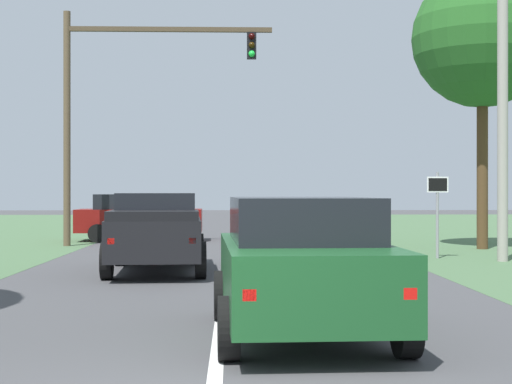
{
  "coord_description": "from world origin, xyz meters",
  "views": [
    {
      "loc": [
        0.18,
        -6.64,
        1.88
      ],
      "look_at": [
        0.94,
        18.7,
        1.86
      ],
      "focal_mm": 54.68,
      "sensor_mm": 36.0,
      "label": 1
    }
  ],
  "objects_px": {
    "pickup_truck_lead": "(157,231)",
    "traffic_light": "(119,93)",
    "keep_moving_sign": "(437,203)",
    "oak_tree_right": "(482,38)",
    "red_suv_near": "(302,262)",
    "utility_pole_right": "(503,100)",
    "crossing_suv_far": "(138,216)"
  },
  "relations": [
    {
      "from": "traffic_light",
      "to": "utility_pole_right",
      "type": "xyz_separation_m",
      "value": [
        11.14,
        -6.27,
        -0.96
      ]
    },
    {
      "from": "pickup_truck_lead",
      "to": "utility_pole_right",
      "type": "distance_m",
      "value": 9.92
    },
    {
      "from": "keep_moving_sign",
      "to": "oak_tree_right",
      "type": "bearing_deg",
      "value": 55.48
    },
    {
      "from": "pickup_truck_lead",
      "to": "oak_tree_right",
      "type": "height_order",
      "value": "oak_tree_right"
    },
    {
      "from": "oak_tree_right",
      "to": "utility_pole_right",
      "type": "height_order",
      "value": "oak_tree_right"
    },
    {
      "from": "utility_pole_right",
      "to": "pickup_truck_lead",
      "type": "bearing_deg",
      "value": -164.54
    },
    {
      "from": "crossing_suv_far",
      "to": "utility_pole_right",
      "type": "xyz_separation_m",
      "value": [
        10.81,
        -9.02,
        3.38
      ]
    },
    {
      "from": "red_suv_near",
      "to": "traffic_light",
      "type": "height_order",
      "value": "traffic_light"
    },
    {
      "from": "pickup_truck_lead",
      "to": "traffic_light",
      "type": "xyz_separation_m",
      "value": [
        -2.14,
        8.76,
        4.32
      ]
    },
    {
      "from": "oak_tree_right",
      "to": "crossing_suv_far",
      "type": "distance_m",
      "value": 13.89
    },
    {
      "from": "oak_tree_right",
      "to": "keep_moving_sign",
      "type": "bearing_deg",
      "value": -124.52
    },
    {
      "from": "keep_moving_sign",
      "to": "red_suv_near",
      "type": "bearing_deg",
      "value": -112.79
    },
    {
      "from": "red_suv_near",
      "to": "utility_pole_right",
      "type": "relative_size",
      "value": 0.52
    },
    {
      "from": "crossing_suv_far",
      "to": "utility_pole_right",
      "type": "height_order",
      "value": "utility_pole_right"
    },
    {
      "from": "traffic_light",
      "to": "oak_tree_right",
      "type": "relative_size",
      "value": 0.88
    },
    {
      "from": "pickup_truck_lead",
      "to": "keep_moving_sign",
      "type": "height_order",
      "value": "keep_moving_sign"
    },
    {
      "from": "red_suv_near",
      "to": "oak_tree_right",
      "type": "bearing_deg",
      "value": 64.25
    },
    {
      "from": "pickup_truck_lead",
      "to": "utility_pole_right",
      "type": "bearing_deg",
      "value": 15.46
    },
    {
      "from": "red_suv_near",
      "to": "utility_pole_right",
      "type": "distance_m",
      "value": 12.75
    },
    {
      "from": "red_suv_near",
      "to": "crossing_suv_far",
      "type": "distance_m",
      "value": 20.07
    },
    {
      "from": "crossing_suv_far",
      "to": "keep_moving_sign",
      "type": "bearing_deg",
      "value": -40.92
    },
    {
      "from": "oak_tree_right",
      "to": "utility_pole_right",
      "type": "bearing_deg",
      "value": -101.34
    },
    {
      "from": "keep_moving_sign",
      "to": "crossing_suv_far",
      "type": "xyz_separation_m",
      "value": [
        -9.31,
        8.07,
        -0.62
      ]
    },
    {
      "from": "pickup_truck_lead",
      "to": "utility_pole_right",
      "type": "height_order",
      "value": "utility_pole_right"
    },
    {
      "from": "pickup_truck_lead",
      "to": "traffic_light",
      "type": "distance_m",
      "value": 10.0
    },
    {
      "from": "red_suv_near",
      "to": "pickup_truck_lead",
      "type": "xyz_separation_m",
      "value": [
        -2.66,
        8.05,
        0.0
      ]
    },
    {
      "from": "keep_moving_sign",
      "to": "utility_pole_right",
      "type": "xyz_separation_m",
      "value": [
        1.5,
        -0.96,
        2.76
      ]
    },
    {
      "from": "traffic_light",
      "to": "red_suv_near",
      "type": "bearing_deg",
      "value": -74.05
    },
    {
      "from": "keep_moving_sign",
      "to": "utility_pole_right",
      "type": "bearing_deg",
      "value": -32.47
    },
    {
      "from": "oak_tree_right",
      "to": "utility_pole_right",
      "type": "relative_size",
      "value": 1.06
    },
    {
      "from": "red_suv_near",
      "to": "traffic_light",
      "type": "relative_size",
      "value": 0.56
    },
    {
      "from": "keep_moving_sign",
      "to": "oak_tree_right",
      "type": "distance_m",
      "value": 6.78
    }
  ]
}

